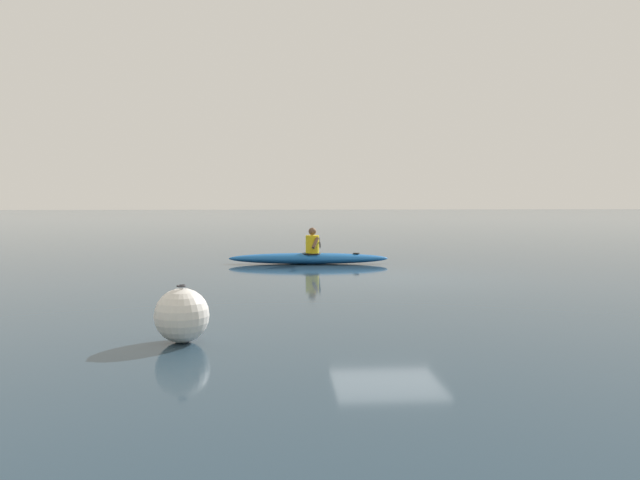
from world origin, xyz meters
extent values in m
plane|color=#233847|center=(0.00, 0.00, 0.00)|extent=(160.00, 160.00, 0.00)
ellipsoid|color=#1959A5|center=(1.67, -2.97, 0.15)|extent=(4.43, 0.85, 0.30)
torus|color=black|center=(1.58, -2.96, 0.28)|extent=(0.57, 0.57, 0.04)
cylinder|color=black|center=(0.35, -2.89, 0.29)|extent=(0.18, 0.18, 0.02)
cylinder|color=yellow|center=(1.56, -2.96, 0.55)|extent=(0.37, 0.37, 0.49)
sphere|color=brown|center=(1.56, -2.96, 0.90)|extent=(0.21, 0.21, 0.21)
cylinder|color=black|center=(1.36, -2.95, 0.60)|extent=(0.14, 1.90, 0.03)
ellipsoid|color=black|center=(1.31, -3.90, 0.60)|extent=(0.06, 0.40, 0.17)
ellipsoid|color=black|center=(1.42, -2.00, 0.60)|extent=(0.06, 0.40, 0.17)
cylinder|color=brown|center=(1.47, -3.24, 0.60)|extent=(0.21, 0.28, 0.34)
cylinder|color=brown|center=(1.50, -2.67, 0.60)|extent=(0.23, 0.27, 0.34)
sphere|color=silver|center=(3.73, 5.95, 0.34)|extent=(0.69, 0.69, 0.69)
torus|color=#333338|center=(3.73, 5.95, 0.72)|extent=(0.12, 0.12, 0.02)
camera|label=1|loc=(2.53, 13.55, 1.82)|focal=33.79mm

